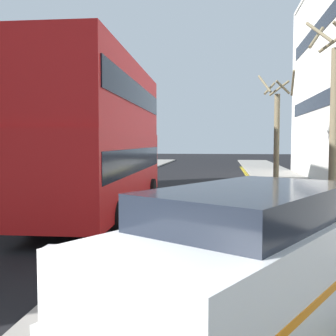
{
  "coord_description": "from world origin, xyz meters",
  "views": [
    {
      "loc": [
        2.36,
        -2.68,
        2.69
      ],
      "look_at": [
        0.5,
        11.0,
        1.8
      ],
      "focal_mm": 43.18,
      "sensor_mm": 36.0,
      "label": 1
    }
  ],
  "objects": [
    {
      "name": "street_tree_near",
      "position": [
        5.17,
        19.21,
        3.24
      ],
      "size": [
        1.88,
        1.68,
        6.17
      ],
      "color": "#6B6047",
      "rests_on": "sidewalk_right"
    },
    {
      "name": "traffic_island",
      "position": [
        0.0,
        2.7,
        0.05
      ],
      "size": [
        1.1,
        2.2,
        0.1
      ],
      "primitive_type": "cube",
      "color": "gray",
      "rests_on": "ground"
    },
    {
      "name": "kerb_line_outer",
      "position": [
        4.4,
        14.0,
        0.0
      ],
      "size": [
        0.1,
        56.0,
        0.01
      ],
      "primitive_type": "cube",
      "color": "yellow",
      "rests_on": "ground"
    },
    {
      "name": "taxi_minivan",
      "position": [
        2.61,
        2.26,
        1.07
      ],
      "size": [
        4.06,
        5.09,
        2.12
      ],
      "color": "white",
      "rests_on": "ground"
    },
    {
      "name": "sidewalk_left",
      "position": [
        -6.5,
        16.0,
        0.07
      ],
      "size": [
        4.0,
        80.0,
        0.14
      ],
      "primitive_type": "cube",
      "color": "gray",
      "rests_on": "ground"
    },
    {
      "name": "double_decker_bus_away",
      "position": [
        -1.94,
        11.75,
        3.03
      ],
      "size": [
        3.07,
        10.88,
        5.64
      ],
      "color": "red",
      "rests_on": "ground"
    },
    {
      "name": "street_tree_mid",
      "position": [
        6.42,
        13.06,
        3.65
      ],
      "size": [
        1.79,
        2.06,
        7.07
      ],
      "color": "#6B6047",
      "rests_on": "sidewalk_right"
    },
    {
      "name": "kerb_line_inner",
      "position": [
        4.24,
        14.0,
        0.0
      ],
      "size": [
        0.1,
        56.0,
        0.01
      ],
      "primitive_type": "cube",
      "color": "yellow",
      "rests_on": "ground"
    },
    {
      "name": "keep_left_bollard",
      "position": [
        0.0,
        2.7,
        0.61
      ],
      "size": [
        0.36,
        0.28,
        1.11
      ],
      "color": "silver",
      "rests_on": "traffic_island"
    },
    {
      "name": "sidewalk_right",
      "position": [
        6.5,
        16.0,
        0.07
      ],
      "size": [
        4.0,
        80.0,
        0.14
      ],
      "primitive_type": "cube",
      "color": "gray",
      "rests_on": "ground"
    }
  ]
}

